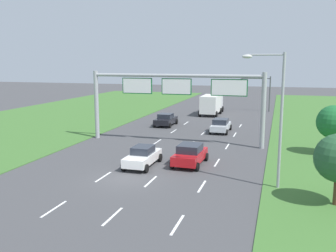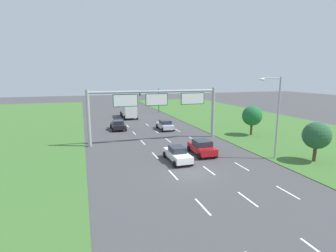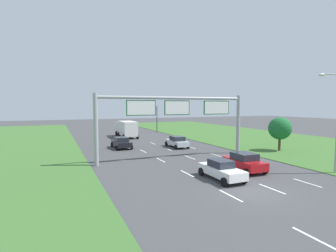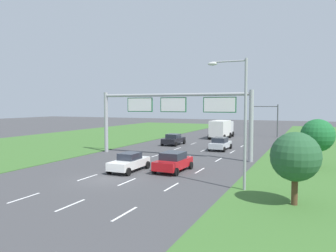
{
  "view_description": "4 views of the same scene",
  "coord_description": "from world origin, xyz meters",
  "px_view_note": "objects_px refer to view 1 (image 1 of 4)",
  "views": [
    {
      "loc": [
        9.78,
        -22.75,
        7.96
      ],
      "look_at": [
        0.64,
        7.76,
        2.44
      ],
      "focal_mm": 40.0,
      "sensor_mm": 36.0,
      "label": 1
    },
    {
      "loc": [
        -9.0,
        -20.62,
        8.61
      ],
      "look_at": [
        1.23,
        10.53,
        2.29
      ],
      "focal_mm": 28.0,
      "sensor_mm": 36.0,
      "label": 2
    },
    {
      "loc": [
        -12.04,
        -13.47,
        5.81
      ],
      "look_at": [
        -0.86,
        12.11,
        3.61
      ],
      "focal_mm": 28.0,
      "sensor_mm": 36.0,
      "label": 3
    },
    {
      "loc": [
        13.93,
        -20.03,
        5.56
      ],
      "look_at": [
        0.32,
        10.44,
        3.38
      ],
      "focal_mm": 35.0,
      "sensor_mm": 36.0,
      "label": 4
    }
  ],
  "objects_px": {
    "box_truck": "(212,104)",
    "roadside_tree_mid": "(334,122)",
    "car_lead_silver": "(166,120)",
    "sign_gantry": "(176,93)",
    "traffic_light_mast": "(258,87)",
    "street_lamp": "(275,109)",
    "car_far_ahead": "(190,154)",
    "car_near_red": "(143,156)",
    "car_mid_lane": "(221,125)"
  },
  "relations": [
    {
      "from": "box_truck",
      "to": "sign_gantry",
      "type": "relative_size",
      "value": 0.42
    },
    {
      "from": "car_near_red",
      "to": "box_truck",
      "type": "relative_size",
      "value": 0.59
    },
    {
      "from": "car_mid_lane",
      "to": "box_truck",
      "type": "height_order",
      "value": "box_truck"
    },
    {
      "from": "car_near_red",
      "to": "car_far_ahead",
      "type": "xyz_separation_m",
      "value": [
        3.4,
        1.39,
        0.06
      ]
    },
    {
      "from": "traffic_light_mast",
      "to": "roadside_tree_mid",
      "type": "xyz_separation_m",
      "value": [
        7.96,
        -27.71,
        -0.99
      ]
    },
    {
      "from": "box_truck",
      "to": "roadside_tree_mid",
      "type": "bearing_deg",
      "value": -56.48
    },
    {
      "from": "traffic_light_mast",
      "to": "roadside_tree_mid",
      "type": "bearing_deg",
      "value": -73.97
    },
    {
      "from": "car_mid_lane",
      "to": "traffic_light_mast",
      "type": "xyz_separation_m",
      "value": [
        2.79,
        19.87,
        3.08
      ]
    },
    {
      "from": "box_truck",
      "to": "street_lamp",
      "type": "relative_size",
      "value": 0.86
    },
    {
      "from": "sign_gantry",
      "to": "traffic_light_mast",
      "type": "height_order",
      "value": "sign_gantry"
    },
    {
      "from": "car_lead_silver",
      "to": "box_truck",
      "type": "distance_m",
      "value": 12.24
    },
    {
      "from": "traffic_light_mast",
      "to": "roadside_tree_mid",
      "type": "height_order",
      "value": "traffic_light_mast"
    },
    {
      "from": "car_far_ahead",
      "to": "box_truck",
      "type": "xyz_separation_m",
      "value": [
        -3.32,
        28.18,
        0.8
      ]
    },
    {
      "from": "car_near_red",
      "to": "traffic_light_mast",
      "type": "height_order",
      "value": "traffic_light_mast"
    },
    {
      "from": "street_lamp",
      "to": "car_far_ahead",
      "type": "bearing_deg",
      "value": 148.81
    },
    {
      "from": "car_far_ahead",
      "to": "street_lamp",
      "type": "distance_m",
      "value": 8.45
    },
    {
      "from": "traffic_light_mast",
      "to": "box_truck",
      "type": "bearing_deg",
      "value": -136.87
    },
    {
      "from": "car_mid_lane",
      "to": "car_far_ahead",
      "type": "xyz_separation_m",
      "value": [
        -0.21,
        -14.23,
        0.04
      ]
    },
    {
      "from": "sign_gantry",
      "to": "street_lamp",
      "type": "bearing_deg",
      "value": -49.8
    },
    {
      "from": "car_far_ahead",
      "to": "sign_gantry",
      "type": "bearing_deg",
      "value": 114.9
    },
    {
      "from": "car_near_red",
      "to": "roadside_tree_mid",
      "type": "height_order",
      "value": "roadside_tree_mid"
    },
    {
      "from": "car_lead_silver",
      "to": "sign_gantry",
      "type": "xyz_separation_m",
      "value": [
        3.93,
        -9.27,
        4.2
      ]
    },
    {
      "from": "car_mid_lane",
      "to": "box_truck",
      "type": "xyz_separation_m",
      "value": [
        -3.52,
        13.96,
        0.85
      ]
    },
    {
      "from": "roadside_tree_mid",
      "to": "traffic_light_mast",
      "type": "bearing_deg",
      "value": 106.03
    },
    {
      "from": "car_mid_lane",
      "to": "sign_gantry",
      "type": "xyz_separation_m",
      "value": [
        -3.32,
        -6.93,
        4.18
      ]
    },
    {
      "from": "traffic_light_mast",
      "to": "car_lead_silver",
      "type": "bearing_deg",
      "value": -119.78
    },
    {
      "from": "car_near_red",
      "to": "sign_gantry",
      "type": "xyz_separation_m",
      "value": [
        0.29,
        8.68,
        4.2
      ]
    },
    {
      "from": "car_near_red",
      "to": "car_lead_silver",
      "type": "distance_m",
      "value": 18.32
    },
    {
      "from": "car_far_ahead",
      "to": "traffic_light_mast",
      "type": "relative_size",
      "value": 0.75
    },
    {
      "from": "box_truck",
      "to": "traffic_light_mast",
      "type": "relative_size",
      "value": 1.31
    },
    {
      "from": "car_lead_silver",
      "to": "box_truck",
      "type": "height_order",
      "value": "box_truck"
    },
    {
      "from": "car_mid_lane",
      "to": "car_far_ahead",
      "type": "distance_m",
      "value": 14.23
    },
    {
      "from": "box_truck",
      "to": "sign_gantry",
      "type": "height_order",
      "value": "sign_gantry"
    },
    {
      "from": "car_near_red",
      "to": "street_lamp",
      "type": "bearing_deg",
      "value": -13.63
    },
    {
      "from": "car_mid_lane",
      "to": "roadside_tree_mid",
      "type": "bearing_deg",
      "value": -35.74
    },
    {
      "from": "traffic_light_mast",
      "to": "car_near_red",
      "type": "bearing_deg",
      "value": -100.21
    },
    {
      "from": "sign_gantry",
      "to": "roadside_tree_mid",
      "type": "height_order",
      "value": "sign_gantry"
    },
    {
      "from": "car_near_red",
      "to": "car_far_ahead",
      "type": "relative_size",
      "value": 1.03
    },
    {
      "from": "traffic_light_mast",
      "to": "street_lamp",
      "type": "height_order",
      "value": "street_lamp"
    },
    {
      "from": "car_lead_silver",
      "to": "traffic_light_mast",
      "type": "xyz_separation_m",
      "value": [
        10.04,
        17.54,
        3.1
      ]
    },
    {
      "from": "car_far_ahead",
      "to": "car_lead_silver",
      "type": "bearing_deg",
      "value": 114.83
    },
    {
      "from": "sign_gantry",
      "to": "traffic_light_mast",
      "type": "bearing_deg",
      "value": 77.17
    },
    {
      "from": "roadside_tree_mid",
      "to": "car_mid_lane",
      "type": "bearing_deg",
      "value": 143.91
    },
    {
      "from": "car_far_ahead",
      "to": "box_truck",
      "type": "height_order",
      "value": "box_truck"
    },
    {
      "from": "box_truck",
      "to": "roadside_tree_mid",
      "type": "height_order",
      "value": "roadside_tree_mid"
    },
    {
      "from": "car_near_red",
      "to": "car_far_ahead",
      "type": "height_order",
      "value": "car_far_ahead"
    },
    {
      "from": "car_mid_lane",
      "to": "car_far_ahead",
      "type": "relative_size",
      "value": 1.03
    },
    {
      "from": "car_mid_lane",
      "to": "box_truck",
      "type": "distance_m",
      "value": 14.42
    },
    {
      "from": "car_mid_lane",
      "to": "car_lead_silver",
      "type": "bearing_deg",
      "value": 162.5
    },
    {
      "from": "car_lead_silver",
      "to": "box_truck",
      "type": "xyz_separation_m",
      "value": [
        3.72,
        11.62,
        0.86
      ]
    }
  ]
}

